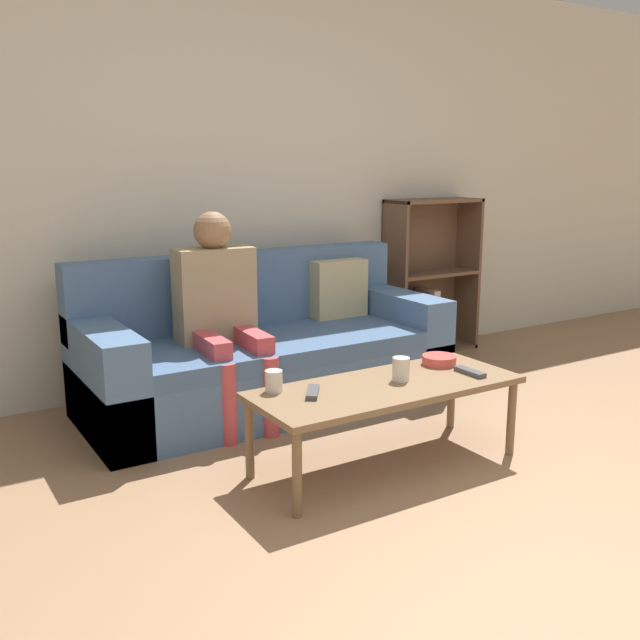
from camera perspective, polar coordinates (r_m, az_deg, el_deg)
ground_plane at (r=2.65m, az=19.26°, el=-19.50°), size 22.00×22.00×0.00m
wall_back at (r=4.50m, az=-8.19°, el=11.48°), size 12.00×0.06×2.60m
couch at (r=4.11m, az=-4.42°, el=-2.85°), size 2.06×0.86×0.85m
bookshelf at (r=5.27m, az=8.29°, el=2.24°), size 0.71×0.28×1.11m
coffee_table at (r=3.25m, az=5.33°, el=-5.74°), size 1.26×0.50×0.39m
person_adult at (r=3.83m, az=-8.05°, el=1.46°), size 0.43×0.62×1.12m
cup_near at (r=3.12m, az=-3.72°, el=-4.90°), size 0.08×0.08×0.10m
cup_far at (r=3.29m, az=6.49°, el=-3.92°), size 0.08×0.08×0.11m
tv_remote_0 at (r=3.08m, az=-0.59°, el=-5.79°), size 0.14×0.17×0.02m
tv_remote_1 at (r=3.45m, az=11.91°, el=-4.09°), size 0.05×0.17×0.02m
snack_bowl at (r=3.58m, az=9.51°, el=-3.17°), size 0.17×0.17×0.05m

